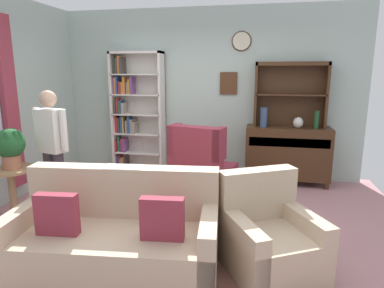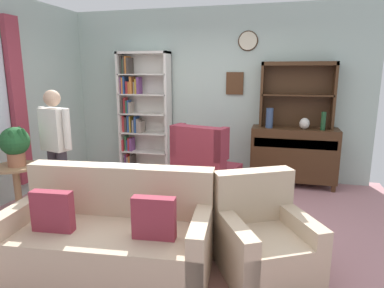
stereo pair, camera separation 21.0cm
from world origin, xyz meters
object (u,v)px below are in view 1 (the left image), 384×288
Objects in this scene: sideboard at (287,152)px; person_reading at (52,145)px; couch_floral at (117,238)px; bottle_wine at (316,120)px; potted_plant_large at (10,145)px; sideboard_hutch at (291,85)px; plant_stand at (12,190)px; vase_round at (298,123)px; wingback_chair at (201,170)px; bookshelf at (134,113)px; armchair_floral at (269,240)px; vase_tall at (264,117)px.

person_reading reaches higher than sideboard.
couch_floral is (-1.66, -2.82, -0.20)m from sideboard.
potted_plant_large is at bearing -150.22° from bottle_wine.
potted_plant_large is (-3.22, -2.16, 0.44)m from sideboard.
sideboard_hutch is 3.99m from potted_plant_large.
plant_stand is at bearing -146.50° from sideboard.
vase_round is 3.95m from potted_plant_large.
plant_stand is 0.44× the size of person_reading.
plant_stand is at bearing -146.37° from wingback_chair.
bookshelf is at bearing 80.67° from person_reading.
bottle_wine is (0.39, -0.20, -0.50)m from sideboard_hutch.
sideboard_hutch reaches higher than potted_plant_large.
sideboard is 1.24× the size of armchair_floral.
person_reading is (-2.91, -1.95, -0.65)m from sideboard_hutch.
wingback_chair is at bearing 33.63° from plant_stand.
sideboard is 2.79× the size of potted_plant_large.
sideboard_hutch is 1.05× the size of wingback_chair.
sideboard_hutch is at bearing 36.67° from wingback_chair.
person_reading reaches higher than couch_floral.
sideboard is at bearing 82.73° from armchair_floral.
bookshelf is 1.96m from person_reading.
vase_round is (0.13, -0.07, 0.50)m from sideboard.
bottle_wine is 3.50m from couch_floral.
sideboard is 0.83× the size of person_reading.
couch_floral is 1.79× the size of wingback_chair.
couch_floral is at bearing -120.54° from sideboard.
potted_plant_large is (-3.22, -2.27, -0.61)m from sideboard_hutch.
armchair_floral is (0.07, -2.46, -0.78)m from vase_tall.
potted_plant_large is (-3.35, -2.09, -0.05)m from vase_round.
bottle_wine is 0.40× the size of plant_stand.
couch_floral is at bearing -72.28° from bookshelf.
person_reading reaches higher than bottle_wine.
bottle_wine reaches higher than plant_stand.
sideboard_hutch is 0.65m from vase_tall.
person_reading is at bearing -145.02° from vase_tall.
person_reading is at bearing 45.04° from potted_plant_large.
bottle_wine is at bearing -12.89° from sideboard.
bookshelf is 1.62× the size of sideboard.
sideboard is 0.69m from vase_tall.
armchair_floral is at bearing -15.04° from person_reading.
bookshelf reaches higher than person_reading.
sideboard_hutch is at bearing 90.00° from sideboard.
vase_tall is at bearing 65.06° from couch_floral.
wingback_chair reaches higher than armchair_floral.
vase_round is (0.13, -0.18, -0.55)m from sideboard_hutch.
vase_round is at bearing 31.94° from potted_plant_large.
bottle_wine is 2.66m from armchair_floral.
sideboard is 4.75× the size of bottle_wine.
bottle_wine is 3.74m from person_reading.
vase_round is at bearing -27.17° from sideboard.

